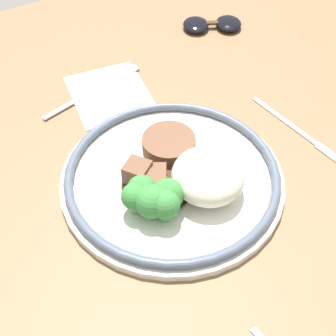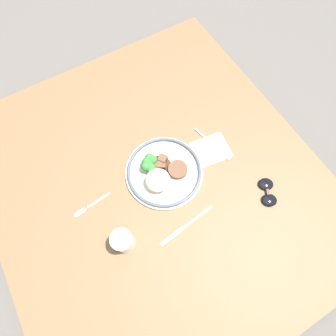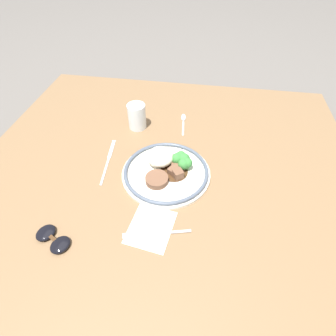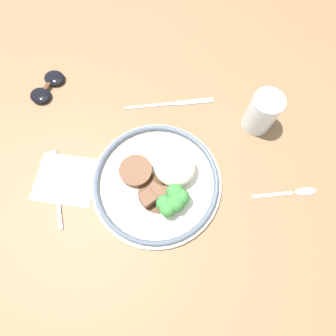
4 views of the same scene
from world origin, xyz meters
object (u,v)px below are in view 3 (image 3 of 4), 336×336
object	(u,v)px
juice_glass	(137,117)
spoon	(183,120)
knife	(109,159)
fork	(150,234)
plate	(167,169)
sunglasses	(53,239)

from	to	relation	value
juice_glass	spoon	distance (m)	0.19
knife	fork	bearing A→B (deg)	-148.79
spoon	fork	bearing A→B (deg)	171.49
juice_glass	spoon	bearing A→B (deg)	-67.49
plate	juice_glass	world-z (taller)	juice_glass
plate	spoon	distance (m)	0.31
fork	knife	xyz separation A→B (m)	(0.27, 0.20, -0.00)
fork	knife	distance (m)	0.33
juice_glass	fork	size ratio (longest dim) A/B	0.54
juice_glass	knife	distance (m)	0.21
sunglasses	knife	bearing A→B (deg)	18.43
plate	spoon	bearing A→B (deg)	-3.79
juice_glass	sunglasses	world-z (taller)	juice_glass
spoon	sunglasses	world-z (taller)	sunglasses
fork	plate	bearing A→B (deg)	-105.84
spoon	knife	bearing A→B (deg)	134.24
juice_glass	sunglasses	distance (m)	0.53
sunglasses	fork	bearing A→B (deg)	-50.60
fork	juice_glass	bearing A→B (deg)	-86.54
fork	knife	bearing A→B (deg)	-66.58
plate	sunglasses	world-z (taller)	plate
juice_glass	plate	bearing A→B (deg)	-146.39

